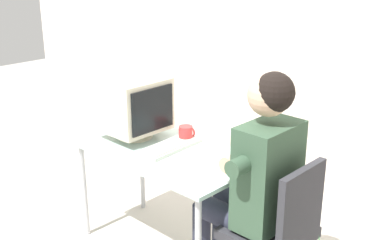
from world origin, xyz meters
name	(u,v)px	position (x,y,z in m)	size (l,w,h in m)	color
wall_back	(331,6)	(0.30, 1.40, 1.50)	(8.00, 0.10, 3.00)	beige
desk	(165,160)	(0.00, 0.00, 0.64)	(1.18, 0.64, 0.71)	#B7B7BC
crt_monitor	(134,105)	(-0.29, 0.02, 0.94)	(0.36, 0.39, 0.40)	beige
keyboard	(170,146)	(0.02, 0.03, 0.73)	(0.19, 0.44, 0.03)	silver
office_chair	(278,227)	(0.84, 0.04, 0.49)	(0.42, 0.42, 0.87)	#4C4C51
person_seated	(254,176)	(0.66, 0.04, 0.74)	(0.68, 0.57, 1.33)	#334C38
desk_mug	(186,134)	(0.01, 0.19, 0.77)	(0.09, 0.10, 0.11)	red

